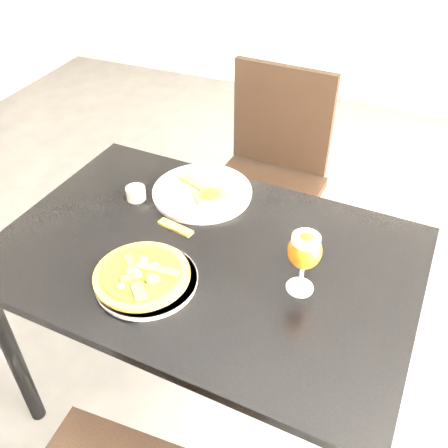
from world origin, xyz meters
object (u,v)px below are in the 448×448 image
at_px(chair_far, 267,176).
at_px(beer_glass, 305,251).
at_px(pizza, 142,274).
at_px(dining_table, 205,273).

height_order(chair_far, beer_glass, chair_far).
height_order(chair_far, pizza, chair_far).
relative_size(dining_table, beer_glass, 6.76).
relative_size(dining_table, chair_far, 1.28).
bearing_deg(chair_far, dining_table, -82.73).
xyz_separation_m(pizza, beer_glass, (0.40, 0.13, 0.11)).
bearing_deg(dining_table, beer_glass, -4.13).
bearing_deg(chair_far, pizza, -90.08).
bearing_deg(pizza, dining_table, 57.48).
bearing_deg(beer_glass, chair_far, 113.20).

